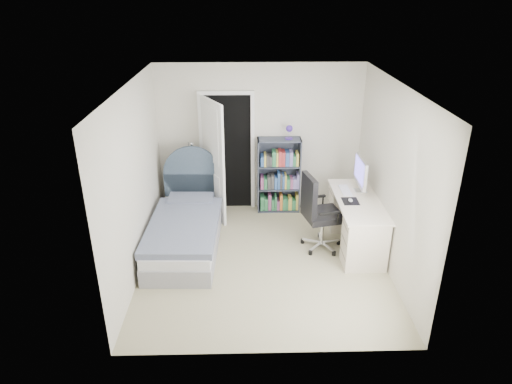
{
  "coord_description": "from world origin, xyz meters",
  "views": [
    {
      "loc": [
        -0.25,
        -5.54,
        3.6
      ],
      "look_at": [
        -0.1,
        0.19,
        0.99
      ],
      "focal_mm": 32.0,
      "sensor_mm": 36.0,
      "label": 1
    }
  ],
  "objects_px": {
    "desk": "(356,220)",
    "office_chair": "(317,209)",
    "bed": "(186,229)",
    "floor_lamp": "(192,182)",
    "bookcase": "(279,179)",
    "nightstand": "(194,190)"
  },
  "relations": [
    {
      "from": "desk",
      "to": "office_chair",
      "type": "distance_m",
      "value": 0.65
    },
    {
      "from": "nightstand",
      "to": "desk",
      "type": "relative_size",
      "value": 0.4
    },
    {
      "from": "floor_lamp",
      "to": "office_chair",
      "type": "bearing_deg",
      "value": -34.75
    },
    {
      "from": "bookcase",
      "to": "bed",
      "type": "bearing_deg",
      "value": -141.08
    },
    {
      "from": "office_chair",
      "to": "nightstand",
      "type": "bearing_deg",
      "value": 147.14
    },
    {
      "from": "nightstand",
      "to": "office_chair",
      "type": "distance_m",
      "value": 2.3
    },
    {
      "from": "nightstand",
      "to": "desk",
      "type": "xyz_separation_m",
      "value": [
        2.52,
        -1.17,
        0.01
      ]
    },
    {
      "from": "bed",
      "to": "bookcase",
      "type": "bearing_deg",
      "value": 38.92
    },
    {
      "from": "bed",
      "to": "desk",
      "type": "xyz_separation_m",
      "value": [
        2.53,
        -0.04,
        0.13
      ]
    },
    {
      "from": "bookcase",
      "to": "desk",
      "type": "relative_size",
      "value": 0.98
    },
    {
      "from": "nightstand",
      "to": "office_chair",
      "type": "bearing_deg",
      "value": -32.86
    },
    {
      "from": "floor_lamp",
      "to": "desk",
      "type": "bearing_deg",
      "value": -26.67
    },
    {
      "from": "floor_lamp",
      "to": "office_chair",
      "type": "relative_size",
      "value": 1.06
    },
    {
      "from": "desk",
      "to": "office_chair",
      "type": "xyz_separation_m",
      "value": [
        -0.6,
        -0.07,
        0.23
      ]
    },
    {
      "from": "floor_lamp",
      "to": "bed",
      "type": "bearing_deg",
      "value": -88.71
    },
    {
      "from": "nightstand",
      "to": "bed",
      "type": "bearing_deg",
      "value": -90.49
    },
    {
      "from": "bookcase",
      "to": "office_chair",
      "type": "relative_size",
      "value": 1.31
    },
    {
      "from": "nightstand",
      "to": "floor_lamp",
      "type": "height_order",
      "value": "floor_lamp"
    },
    {
      "from": "bed",
      "to": "floor_lamp",
      "type": "distance_m",
      "value": 1.27
    },
    {
      "from": "floor_lamp",
      "to": "bookcase",
      "type": "bearing_deg",
      "value": -2.21
    },
    {
      "from": "desk",
      "to": "office_chair",
      "type": "height_order",
      "value": "desk"
    },
    {
      "from": "bed",
      "to": "floor_lamp",
      "type": "relative_size",
      "value": 1.68
    }
  ]
}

